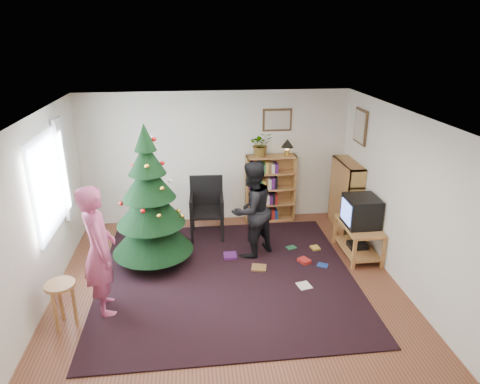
{
  "coord_description": "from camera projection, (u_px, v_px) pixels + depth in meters",
  "views": [
    {
      "loc": [
        -0.45,
        -5.27,
        3.54
      ],
      "look_at": [
        0.29,
        1.04,
        1.1
      ],
      "focal_mm": 32.0,
      "sensor_mm": 36.0,
      "label": 1
    }
  ],
  "objects": [
    {
      "name": "bookshelf_right",
      "position": [
        346.0,
        195.0,
        7.88
      ],
      "size": [
        0.3,
        0.95,
        1.3
      ],
      "rotation": [
        0.0,
        0.0,
        1.57
      ],
      "color": "#BB8A43",
      "rests_on": "floor"
    },
    {
      "name": "person_by_chair",
      "position": [
        252.0,
        210.0,
        6.88
      ],
      "size": [
        0.99,
        0.95,
        1.61
      ],
      "primitive_type": "imported",
      "rotation": [
        0.0,
        0.0,
        3.76
      ],
      "color": "black",
      "rests_on": "rug"
    },
    {
      "name": "rug",
      "position": [
        227.0,
        277.0,
        6.48
      ],
      "size": [
        3.8,
        3.6,
        0.02
      ],
      "primitive_type": "cube",
      "color": "black",
      "rests_on": "floor"
    },
    {
      "name": "picture_back",
      "position": [
        277.0,
        120.0,
        7.93
      ],
      "size": [
        0.55,
        0.03,
        0.42
      ],
      "color": "#4C3319",
      "rests_on": "wall_back"
    },
    {
      "name": "potted_plant",
      "position": [
        261.0,
        144.0,
        7.92
      ],
      "size": [
        0.43,
        0.38,
        0.46
      ],
      "primitive_type": "imported",
      "rotation": [
        0.0,
        0.0,
        0.04
      ],
      "color": "gray",
      "rests_on": "bookshelf_back"
    },
    {
      "name": "floor_clutter",
      "position": [
        289.0,
        260.0,
        6.89
      ],
      "size": [
        1.67,
        1.36,
        0.08
      ],
      "color": "#A51E19",
      "rests_on": "rug"
    },
    {
      "name": "table_lamp",
      "position": [
        287.0,
        144.0,
        7.98
      ],
      "size": [
        0.24,
        0.24,
        0.32
      ],
      "color": "#A57F33",
      "rests_on": "bookshelf_back"
    },
    {
      "name": "window_pane",
      "position": [
        48.0,
        185.0,
        5.96
      ],
      "size": [
        0.04,
        1.2,
        1.4
      ],
      "primitive_type": "cube",
      "color": "silver",
      "rests_on": "wall_left"
    },
    {
      "name": "stool",
      "position": [
        61.0,
        293.0,
        5.29
      ],
      "size": [
        0.37,
        0.37,
        0.61
      ],
      "color": "#BB8A43",
      "rests_on": "floor"
    },
    {
      "name": "bookshelf_back",
      "position": [
        270.0,
        188.0,
        8.25
      ],
      "size": [
        0.95,
        0.3,
        1.3
      ],
      "color": "#BB8A43",
      "rests_on": "floor"
    },
    {
      "name": "ceiling",
      "position": [
        227.0,
        118.0,
        5.31
      ],
      "size": [
        5.0,
        5.0,
        0.0
      ],
      "primitive_type": "plane",
      "rotation": [
        3.14,
        0.0,
        0.0
      ],
      "color": "white",
      "rests_on": "wall_back"
    },
    {
      "name": "tv_stand",
      "position": [
        358.0,
        237.0,
        7.04
      ],
      "size": [
        0.54,
        0.96,
        0.55
      ],
      "color": "#BB8A43",
      "rests_on": "floor"
    },
    {
      "name": "armchair",
      "position": [
        206.0,
        204.0,
        7.67
      ],
      "size": [
        0.61,
        0.61,
        1.08
      ],
      "rotation": [
        0.0,
        0.0,
        -0.04
      ],
      "color": "black",
      "rests_on": "rug"
    },
    {
      "name": "wall_left",
      "position": [
        34.0,
        219.0,
        5.49
      ],
      "size": [
        0.02,
        5.0,
        2.5
      ],
      "primitive_type": "cube",
      "color": "silver",
      "rests_on": "floor"
    },
    {
      "name": "crt_tv",
      "position": [
        361.0,
        211.0,
        6.87
      ],
      "size": [
        0.51,
        0.55,
        0.48
      ],
      "color": "black",
      "rests_on": "tv_stand"
    },
    {
      "name": "wall_back",
      "position": [
        216.0,
        158.0,
        8.08
      ],
      "size": [
        5.0,
        0.02,
        2.5
      ],
      "primitive_type": "cube",
      "color": "silver",
      "rests_on": "floor"
    },
    {
      "name": "wall_right",
      "position": [
        404.0,
        202.0,
        6.03
      ],
      "size": [
        0.02,
        5.0,
        2.5
      ],
      "primitive_type": "cube",
      "color": "silver",
      "rests_on": "floor"
    },
    {
      "name": "picture_right",
      "position": [
        361.0,
        127.0,
        7.4
      ],
      "size": [
        0.03,
        0.5,
        0.6
      ],
      "color": "#4C3319",
      "rests_on": "wall_right"
    },
    {
      "name": "christmas_tree",
      "position": [
        150.0,
        209.0,
        6.55
      ],
      "size": [
        1.26,
        1.26,
        2.28
      ],
      "rotation": [
        0.0,
        0.0,
        -0.21
      ],
      "color": "#3F2816",
      "rests_on": "rug"
    },
    {
      "name": "wall_front",
      "position": [
        255.0,
        332.0,
        3.44
      ],
      "size": [
        5.0,
        0.02,
        2.5
      ],
      "primitive_type": "cube",
      "color": "silver",
      "rests_on": "floor"
    },
    {
      "name": "person_standing",
      "position": [
        99.0,
        251.0,
        5.45
      ],
      "size": [
        0.61,
        0.75,
        1.77
      ],
      "primitive_type": "imported",
      "rotation": [
        0.0,
        0.0,
        1.89
      ],
      "color": "#B84976",
      "rests_on": "rug"
    },
    {
      "name": "floor",
      "position": [
        229.0,
        289.0,
        6.21
      ],
      "size": [
        5.0,
        5.0,
        0.0
      ],
      "primitive_type": "plane",
      "color": "brown",
      "rests_on": "ground"
    },
    {
      "name": "curtain",
      "position": [
        64.0,
        169.0,
        6.61
      ],
      "size": [
        0.06,
        0.35,
        1.6
      ],
      "primitive_type": "cube",
      "color": "silver",
      "rests_on": "wall_left"
    }
  ]
}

